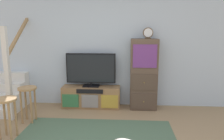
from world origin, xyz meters
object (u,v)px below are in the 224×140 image
object	(u,v)px
media_console	(91,97)
bar_stool_far	(28,96)
bar_stool_near	(6,109)
desk_clock	(148,33)
side_cabinet	(144,75)
television	(91,69)

from	to	relation	value
media_console	bar_stool_far	xyz separation A→B (m)	(-1.06, -0.86, 0.27)
bar_stool_near	bar_stool_far	size ratio (longest dim) A/B	1.00
desk_clock	bar_stool_far	xyz separation A→B (m)	(-2.29, -0.85, -1.15)
media_console	side_cabinet	bearing A→B (deg)	0.50
bar_stool_far	media_console	bearing A→B (deg)	38.93
desk_clock	bar_stool_near	distance (m)	3.01
bar_stool_near	side_cabinet	bearing A→B (deg)	33.53
side_cabinet	bar_stool_far	size ratio (longest dim) A/B	2.27
bar_stool_far	television	bearing A→B (deg)	39.70
bar_stool_far	desk_clock	bearing A→B (deg)	20.43
side_cabinet	media_console	bearing A→B (deg)	-179.50
television	bar_stool_far	distance (m)	1.42
desk_clock	bar_stool_far	distance (m)	2.70
television	media_console	bearing A→B (deg)	-90.00
bar_stool_near	desk_clock	bearing A→B (deg)	32.54
television	bar_stool_far	world-z (taller)	television
media_console	television	distance (m)	0.63
side_cabinet	bar_stool_far	xyz separation A→B (m)	(-2.22, -0.87, -0.26)
side_cabinet	bar_stool_far	bearing A→B (deg)	-158.68
desk_clock	bar_stool_near	size ratio (longest dim) A/B	0.35
media_console	bar_stool_far	world-z (taller)	bar_stool_far
media_console	desk_clock	distance (m)	1.87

